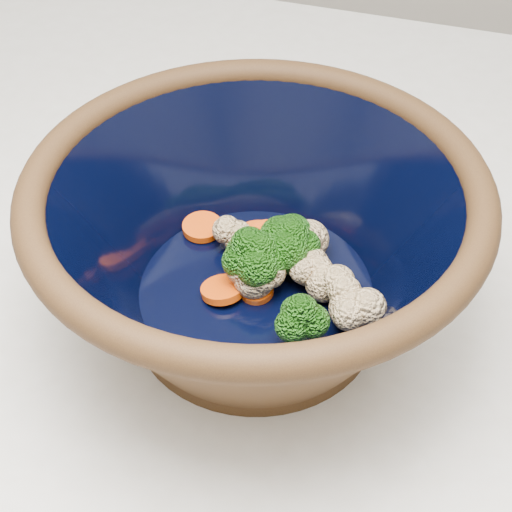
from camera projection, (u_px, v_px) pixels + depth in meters
name	position (u px, v px, depth m)	size (l,w,h in m)	color
mixing_bowl	(256.00, 242.00, 0.51)	(0.39, 0.39, 0.14)	black
vegetable_pile	(278.00, 263.00, 0.53)	(0.17, 0.13, 0.05)	#608442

